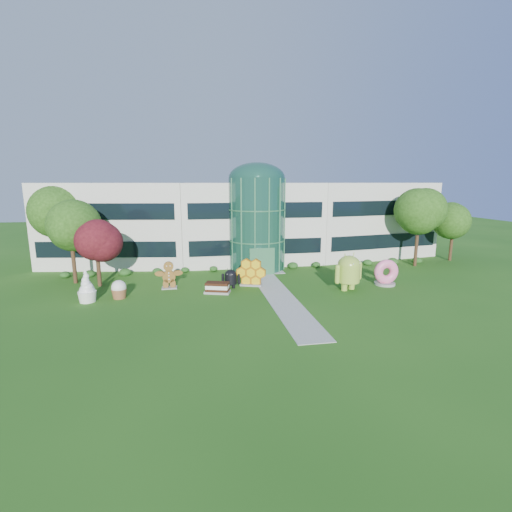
{
  "coord_description": "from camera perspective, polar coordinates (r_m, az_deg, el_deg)",
  "views": [
    {
      "loc": [
        -7.18,
        -27.41,
        9.36
      ],
      "look_at": [
        -1.17,
        6.0,
        2.6
      ],
      "focal_mm": 26.0,
      "sensor_mm": 36.0,
      "label": 1
    }
  ],
  "objects": [
    {
      "name": "atrium",
      "position": [
        40.31,
        0.12,
        4.91
      ],
      "size": [
        6.0,
        6.0,
        9.8
      ],
      "primitive_type": "cylinder",
      "color": "#194738",
      "rests_on": "ground"
    },
    {
      "name": "tree_red",
      "position": [
        36.45,
        -23.22,
        0.29
      ],
      "size": [
        4.0,
        4.0,
        6.0
      ],
      "primitive_type": null,
      "color": "#3F0C14",
      "rests_on": "ground"
    },
    {
      "name": "building",
      "position": [
        46.22,
        -1.22,
        5.41
      ],
      "size": [
        46.0,
        15.0,
        9.3
      ],
      "primitive_type": null,
      "color": "beige",
      "rests_on": "ground"
    },
    {
      "name": "honeycomb",
      "position": [
        34.07,
        -0.75,
        -2.7
      ],
      "size": [
        3.08,
        1.91,
        2.28
      ],
      "primitive_type": null,
      "rotation": [
        0.0,
        0.0,
        -0.33
      ],
      "color": "yellow",
      "rests_on": "ground"
    },
    {
      "name": "cupcake",
      "position": [
        32.46,
        -20.33,
        -4.82
      ],
      "size": [
        1.68,
        1.68,
        1.53
      ],
      "primitive_type": null,
      "rotation": [
        0.0,
        0.0,
        0.41
      ],
      "color": "white",
      "rests_on": "ground"
    },
    {
      "name": "froyo",
      "position": [
        32.34,
        -24.63,
        -4.22
      ],
      "size": [
        1.97,
        1.97,
        2.6
      ],
      "primitive_type": null,
      "rotation": [
        0.0,
        0.0,
        0.38
      ],
      "color": "white",
      "rests_on": "ground"
    },
    {
      "name": "walkway",
      "position": [
        31.69,
        3.38,
        -5.9
      ],
      "size": [
        2.4,
        20.0,
        0.04
      ],
      "primitive_type": "cube",
      "color": "#9E9E93",
      "rests_on": "ground"
    },
    {
      "name": "android_green",
      "position": [
        33.57,
        14.07,
        -2.07
      ],
      "size": [
        3.76,
        3.15,
        3.63
      ],
      "primitive_type": null,
      "rotation": [
        0.0,
        0.0,
        0.37
      ],
      "color": "#97BA3B",
      "rests_on": "ground"
    },
    {
      "name": "trees_backdrop",
      "position": [
        41.37,
        -0.13,
        4.1
      ],
      "size": [
        52.0,
        8.0,
        8.4
      ],
      "primitive_type": null,
      "color": "#1E4110",
      "rests_on": "ground"
    },
    {
      "name": "gingerbread",
      "position": [
        34.05,
        -13.26,
        -2.84
      ],
      "size": [
        2.71,
        1.09,
        2.49
      ],
      "primitive_type": null,
      "rotation": [
        0.0,
        0.0,
        0.02
      ],
      "color": "brown",
      "rests_on": "ground"
    },
    {
      "name": "ice_cream_sandwich",
      "position": [
        32.09,
        -5.97,
        -4.86
      ],
      "size": [
        2.38,
        1.68,
        0.96
      ],
      "primitive_type": null,
      "rotation": [
        0.0,
        0.0,
        -0.31
      ],
      "color": "black",
      "rests_on": "ground"
    },
    {
      "name": "ground",
      "position": [
        29.85,
        4.28,
        -7.05
      ],
      "size": [
        140.0,
        140.0,
        0.0
      ],
      "primitive_type": "plane",
      "color": "#215114",
      "rests_on": "ground"
    },
    {
      "name": "donut",
      "position": [
        36.31,
        19.29,
        -2.33
      ],
      "size": [
        2.38,
        1.19,
        2.45
      ],
      "primitive_type": null,
      "rotation": [
        0.0,
        0.0,
        -0.03
      ],
      "color": "#F25C9C",
      "rests_on": "ground"
    },
    {
      "name": "android_black",
      "position": [
        33.32,
        -3.9,
        -3.29
      ],
      "size": [
        2.03,
        1.65,
        2.0
      ],
      "primitive_type": null,
      "rotation": [
        0.0,
        0.0,
        -0.3
      ],
      "color": "black",
      "rests_on": "ground"
    }
  ]
}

